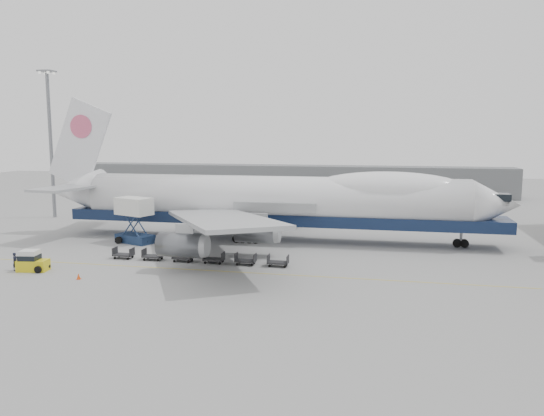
% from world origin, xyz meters
% --- Properties ---
extents(ground, '(260.00, 260.00, 0.00)m').
position_xyz_m(ground, '(0.00, 0.00, 0.00)').
color(ground, gray).
rests_on(ground, ground).
extents(apron_line, '(60.00, 0.15, 0.01)m').
position_xyz_m(apron_line, '(0.00, -6.00, 0.01)').
color(apron_line, gold).
rests_on(apron_line, ground).
extents(hangar, '(110.00, 8.00, 7.00)m').
position_xyz_m(hangar, '(-10.00, 70.00, 3.50)').
color(hangar, slate).
rests_on(hangar, ground).
extents(floodlight_mast, '(2.40, 2.40, 25.43)m').
position_xyz_m(floodlight_mast, '(-42.00, 24.00, 14.27)').
color(floodlight_mast, slate).
rests_on(floodlight_mast, ground).
extents(airliner, '(67.00, 55.30, 19.98)m').
position_xyz_m(airliner, '(0.64, 12.00, 5.62)').
color(airliner, white).
rests_on(airliner, ground).
extents(catering_truck, '(5.80, 4.85, 6.15)m').
position_xyz_m(catering_truck, '(-17.78, 6.13, 3.45)').
color(catering_truck, '#192B4C').
rests_on(catering_truck, ground).
extents(baggage_tug, '(3.30, 2.09, 2.26)m').
position_xyz_m(baggage_tug, '(-21.82, -10.02, 1.00)').
color(baggage_tug, gold).
rests_on(baggage_tug, ground).
extents(ground_worker, '(0.48, 0.72, 1.94)m').
position_xyz_m(ground_worker, '(-23.69, -10.20, 0.97)').
color(ground_worker, black).
rests_on(ground_worker, ground).
extents(traffic_cone, '(0.42, 0.42, 0.62)m').
position_xyz_m(traffic_cone, '(-15.07, -11.99, 0.29)').
color(traffic_cone, '#DE440B').
rests_on(traffic_cone, ground).
extents(dolly_0, '(2.30, 1.35, 1.30)m').
position_xyz_m(dolly_0, '(-14.92, -2.71, 0.53)').
color(dolly_0, '#2D2D30').
rests_on(dolly_0, ground).
extents(dolly_1, '(2.30, 1.35, 1.30)m').
position_xyz_m(dolly_1, '(-11.19, -2.71, 0.53)').
color(dolly_1, '#2D2D30').
rests_on(dolly_1, ground).
extents(dolly_2, '(2.30, 1.35, 1.30)m').
position_xyz_m(dolly_2, '(-7.46, -2.71, 0.53)').
color(dolly_2, '#2D2D30').
rests_on(dolly_2, ground).
extents(dolly_3, '(2.30, 1.35, 1.30)m').
position_xyz_m(dolly_3, '(-3.74, -2.71, 0.53)').
color(dolly_3, '#2D2D30').
rests_on(dolly_3, ground).
extents(dolly_4, '(2.30, 1.35, 1.30)m').
position_xyz_m(dolly_4, '(-0.01, -2.71, 0.53)').
color(dolly_4, '#2D2D30').
rests_on(dolly_4, ground).
extents(dolly_5, '(2.30, 1.35, 1.30)m').
position_xyz_m(dolly_5, '(3.72, -2.71, 0.53)').
color(dolly_5, '#2D2D30').
rests_on(dolly_5, ground).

